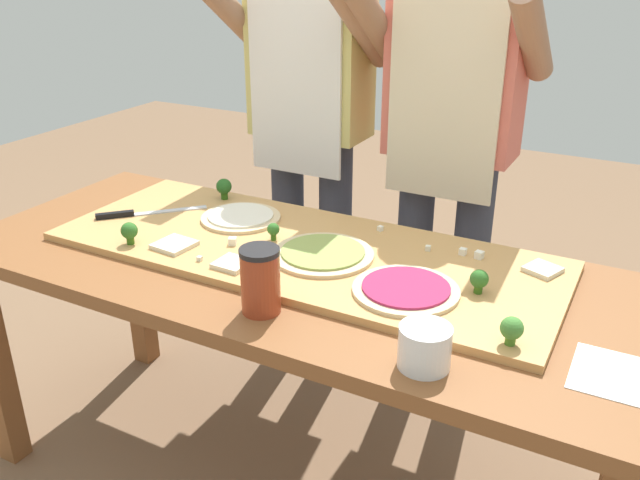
# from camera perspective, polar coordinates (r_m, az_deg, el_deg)

# --- Properties ---
(prep_table) EXTENTS (1.84, 0.75, 0.75)m
(prep_table) POSITION_cam_1_polar(r_m,az_deg,el_deg) (1.79, -2.59, -4.75)
(prep_table) COLOR brown
(prep_table) RESTS_ON ground
(cutting_board) EXTENTS (1.37, 0.53, 0.02)m
(cutting_board) POSITION_cam_1_polar(r_m,az_deg,el_deg) (1.80, -1.68, -0.84)
(cutting_board) COLOR tan
(cutting_board) RESTS_ON prep_table
(chefs_knife) EXTENTS (0.24, 0.25, 0.02)m
(chefs_knife) POSITION_cam_1_polar(r_m,az_deg,el_deg) (2.07, -15.39, 2.21)
(chefs_knife) COLOR #B7BABF
(chefs_knife) RESTS_ON cutting_board
(pizza_whole_pesto_green) EXTENTS (0.27, 0.27, 0.02)m
(pizza_whole_pesto_green) POSITION_cam_1_polar(r_m,az_deg,el_deg) (1.73, 0.24, -1.16)
(pizza_whole_pesto_green) COLOR beige
(pizza_whole_pesto_green) RESTS_ON cutting_board
(pizza_whole_beet_magenta) EXTENTS (0.25, 0.25, 0.02)m
(pizza_whole_beet_magenta) POSITION_cam_1_polar(r_m,az_deg,el_deg) (1.57, 7.33, -4.18)
(pizza_whole_beet_magenta) COLOR beige
(pizza_whole_beet_magenta) RESTS_ON cutting_board
(pizza_whole_white_garlic) EXTENTS (0.23, 0.23, 0.02)m
(pizza_whole_white_garlic) POSITION_cam_1_polar(r_m,az_deg,el_deg) (1.98, -6.77, 1.95)
(pizza_whole_white_garlic) COLOR beige
(pizza_whole_white_garlic) RESTS_ON cutting_board
(pizza_slice_far_right) EXTENTS (0.08, 0.08, 0.01)m
(pizza_slice_far_right) POSITION_cam_1_polar(r_m,az_deg,el_deg) (1.70, -7.47, -2.00)
(pizza_slice_far_right) COLOR beige
(pizza_slice_far_right) RESTS_ON cutting_board
(pizza_slice_far_left) EXTENTS (0.10, 0.10, 0.01)m
(pizza_slice_far_left) POSITION_cam_1_polar(r_m,az_deg,el_deg) (1.74, 18.45, -2.39)
(pizza_slice_far_left) COLOR beige
(pizza_slice_far_left) RESTS_ON cutting_board
(pizza_slice_near_right) EXTENTS (0.10, 0.10, 0.01)m
(pizza_slice_near_right) POSITION_cam_1_polar(r_m,az_deg,el_deg) (1.83, -12.31, -0.40)
(pizza_slice_near_right) COLOR beige
(pizza_slice_near_right) RESTS_ON cutting_board
(broccoli_floret_center_left) EXTENTS (0.04, 0.04, 0.06)m
(broccoli_floret_center_left) POSITION_cam_1_polar(r_m,az_deg,el_deg) (1.59, 13.41, -3.31)
(broccoli_floret_center_left) COLOR #366618
(broccoli_floret_center_left) RESTS_ON cutting_board
(broccoli_floret_center_right) EXTENTS (0.03, 0.03, 0.05)m
(broccoli_floret_center_right) POSITION_cam_1_polar(r_m,az_deg,el_deg) (1.82, -4.00, 0.86)
(broccoli_floret_center_right) COLOR #366618
(broccoli_floret_center_right) RESTS_ON cutting_board
(broccoli_floret_front_right) EXTENTS (0.05, 0.05, 0.06)m
(broccoli_floret_front_right) POSITION_cam_1_polar(r_m,az_deg,el_deg) (1.86, -15.94, 0.71)
(broccoli_floret_front_right) COLOR #366618
(broccoli_floret_front_right) RESTS_ON cutting_board
(broccoli_floret_back_mid) EXTENTS (0.05, 0.05, 0.06)m
(broccoli_floret_back_mid) POSITION_cam_1_polar(r_m,az_deg,el_deg) (1.41, 16.02, -7.30)
(broccoli_floret_back_mid) COLOR #487A23
(broccoli_floret_back_mid) RESTS_ON cutting_board
(broccoli_floret_front_mid) EXTENTS (0.05, 0.05, 0.07)m
(broccoli_floret_front_mid) POSITION_cam_1_polar(r_m,az_deg,el_deg) (2.14, -8.19, 4.48)
(broccoli_floret_front_mid) COLOR #2C5915
(broccoli_floret_front_mid) RESTS_ON cutting_board
(cheese_crumble_a) EXTENTS (0.02, 0.02, 0.01)m
(cheese_crumble_a) POSITION_cam_1_polar(r_m,az_deg,el_deg) (1.90, 5.16, 0.99)
(cheese_crumble_a) COLOR white
(cheese_crumble_a) RESTS_ON cutting_board
(cheese_crumble_b) EXTENTS (0.03, 0.03, 0.02)m
(cheese_crumble_b) POSITION_cam_1_polar(r_m,az_deg,el_deg) (1.81, -7.47, -0.10)
(cheese_crumble_b) COLOR white
(cheese_crumble_b) RESTS_ON cutting_board
(cheese_crumble_c) EXTENTS (0.02, 0.02, 0.02)m
(cheese_crumble_c) POSITION_cam_1_polar(r_m,az_deg,el_deg) (1.78, 12.07, -0.97)
(cheese_crumble_c) COLOR white
(cheese_crumble_c) RESTS_ON cutting_board
(cheese_crumble_d) EXTENTS (0.01, 0.01, 0.01)m
(cheese_crumble_d) POSITION_cam_1_polar(r_m,az_deg,el_deg) (1.74, -10.22, -1.57)
(cheese_crumble_d) COLOR silver
(cheese_crumble_d) RESTS_ON cutting_board
(cheese_crumble_e) EXTENTS (0.02, 0.02, 0.01)m
(cheese_crumble_e) POSITION_cam_1_polar(r_m,az_deg,el_deg) (1.79, 9.19, -0.69)
(cheese_crumble_e) COLOR silver
(cheese_crumble_e) RESTS_ON cutting_board
(cheese_crumble_f) EXTENTS (0.02, 0.02, 0.02)m
(cheese_crumble_f) POSITION_cam_1_polar(r_m,az_deg,el_deg) (1.77, 13.41, -1.24)
(cheese_crumble_f) COLOR white
(cheese_crumble_f) RESTS_ON cutting_board
(flour_cup) EXTENTS (0.11, 0.11, 0.09)m
(flour_cup) POSITION_cam_1_polar(r_m,az_deg,el_deg) (1.34, 8.90, -9.18)
(flour_cup) COLOR white
(flour_cup) RESTS_ON prep_table
(sauce_jar) EXTENTS (0.09, 0.09, 0.16)m
(sauce_jar) POSITION_cam_1_polar(r_m,az_deg,el_deg) (1.50, -5.10, -3.46)
(sauce_jar) COLOR #99381E
(sauce_jar) RESTS_ON prep_table
(recipe_note) EXTENTS (0.13, 0.17, 0.00)m
(recipe_note) POSITION_cam_1_polar(r_m,az_deg,el_deg) (1.44, 23.29, -10.37)
(recipe_note) COLOR white
(recipe_note) RESTS_ON prep_table
(cook_left) EXTENTS (0.54, 0.39, 1.67)m
(cook_left) POSITION_cam_1_polar(r_m,az_deg,el_deg) (2.36, -0.91, 11.23)
(cook_left) COLOR #333847
(cook_left) RESTS_ON ground
(cook_right) EXTENTS (0.54, 0.39, 1.67)m
(cook_right) POSITION_cam_1_polar(r_m,az_deg,el_deg) (2.16, 11.12, 9.62)
(cook_right) COLOR #333847
(cook_right) RESTS_ON ground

